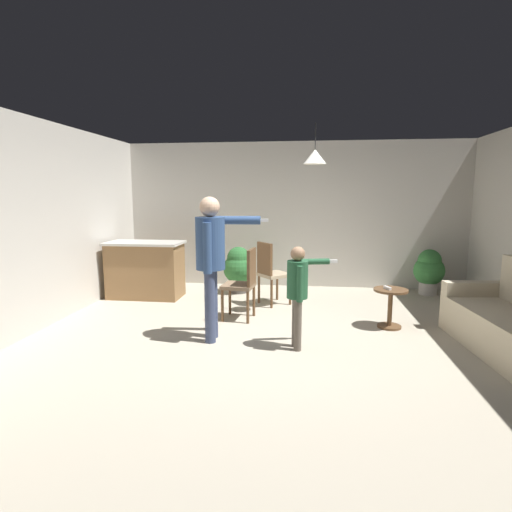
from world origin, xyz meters
name	(u,v)px	position (x,y,z in m)	size (l,w,h in m)	color
ground	(283,345)	(0.00, 0.00, 0.00)	(7.68, 7.68, 0.00)	#B2A893
wall_back	(294,215)	(0.00, 3.20, 1.35)	(6.40, 0.10, 2.70)	beige
wall_left	(20,227)	(-3.20, 0.00, 1.35)	(0.10, 6.40, 2.70)	beige
kitchen_counter	(146,269)	(-2.45, 1.97, 0.48)	(1.26, 0.66, 0.95)	olive
side_table_by_couch	(390,303)	(1.36, 0.82, 0.33)	(0.44, 0.44, 0.52)	brown
person_adult	(212,253)	(-0.85, 0.09, 1.06)	(0.83, 0.54, 1.72)	#384260
person_child	(298,286)	(0.17, -0.07, 0.73)	(0.57, 0.42, 1.17)	#60564C
dining_chair_by_counter	(244,281)	(-0.61, 0.95, 0.55)	(0.46, 0.46, 1.00)	brown
dining_chair_near_wall	(271,271)	(-0.30, 1.76, 0.55)	(0.59, 0.59, 1.00)	brown
potted_plant_corner	(429,270)	(2.38, 2.77, 0.44)	(0.52, 0.52, 0.80)	#B7B2AD
potted_plant_by_wall	(238,267)	(-0.94, 2.49, 0.45)	(0.54, 0.54, 0.82)	#4C4742
spare_remote_on_table	(387,288)	(1.31, 0.80, 0.54)	(0.04, 0.13, 0.04)	white
ceiling_light_pendant	(315,157)	(0.34, 1.24, 2.25)	(0.32, 0.32, 0.55)	silver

